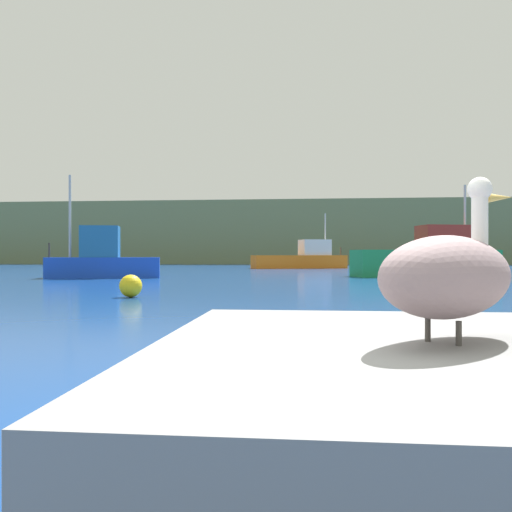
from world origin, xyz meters
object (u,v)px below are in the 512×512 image
fishing_boat_orange (303,258)px  mooring_buoy (131,286)px  fishing_boat_blue (103,259)px  pelican (449,275)px  fishing_boat_green (428,258)px

fishing_boat_orange → mooring_buoy: bearing=-115.7°
fishing_boat_blue → mooring_buoy: (5.32, -11.43, -0.61)m
fishing_boat_orange → fishing_boat_blue: fishing_boat_blue is taller
pelican → mooring_buoy: size_ratio=1.98×
pelican → fishing_boat_orange: 41.85m
fishing_boat_orange → fishing_boat_blue: (-9.56, -19.72, 0.07)m
fishing_boat_orange → mooring_buoy: 31.44m
fishing_boat_orange → mooring_buoy: fishing_boat_orange is taller
mooring_buoy → pelican: bearing=-63.3°
pelican → mooring_buoy: 11.98m
fishing_boat_blue → pelican: bearing=100.8°
fishing_boat_green → mooring_buoy: bearing=-140.8°
fishing_boat_green → fishing_boat_orange: bearing=97.9°
fishing_boat_green → mooring_buoy: 18.28m
fishing_boat_green → fishing_boat_orange: 17.78m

